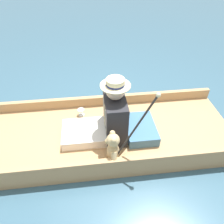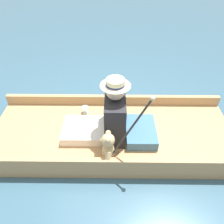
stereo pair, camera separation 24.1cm
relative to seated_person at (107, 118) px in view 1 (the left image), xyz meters
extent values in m
plane|color=#385B70|center=(0.05, -0.06, -0.41)|extent=(16.00, 16.00, 0.00)
cube|color=tan|center=(0.05, -0.06, -0.33)|extent=(1.14, 2.95, 0.15)
cube|color=tan|center=(-0.49, -0.06, -0.19)|extent=(0.06, 2.95, 0.14)
cube|color=tan|center=(0.59, -0.06, -0.19)|extent=(0.06, 2.95, 0.14)
cube|color=teal|center=(-0.02, -0.40, -0.20)|extent=(0.50, 0.35, 0.12)
cube|color=white|center=(0.00, 0.27, -0.21)|extent=(0.42, 0.50, 0.11)
cube|color=#232328|center=(0.00, -0.09, 0.00)|extent=(0.47, 0.23, 0.53)
cube|color=beige|center=(0.00, 0.02, 0.04)|extent=(0.04, 0.01, 0.29)
cube|color=white|center=(-0.13, 0.02, 0.07)|extent=(0.02, 0.01, 0.32)
cube|color=white|center=(0.13, 0.02, 0.07)|extent=(0.02, 0.01, 0.32)
sphere|color=beige|center=(0.00, -0.09, 0.37)|extent=(0.20, 0.20, 0.20)
cylinder|color=beige|center=(0.00, -0.09, 0.43)|extent=(0.31, 0.31, 0.01)
cylinder|color=beige|center=(0.00, -0.09, 0.47)|extent=(0.19, 0.19, 0.07)
cylinder|color=navy|center=(0.00, -0.09, 0.45)|extent=(0.19, 0.19, 0.02)
ellipsoid|color=tan|center=(-0.37, -0.03, -0.14)|extent=(0.16, 0.13, 0.24)
sphere|color=tan|center=(-0.37, -0.03, 0.03)|extent=(0.14, 0.14, 0.14)
sphere|color=tan|center=(-0.37, 0.03, 0.02)|extent=(0.05, 0.05, 0.05)
sphere|color=tan|center=(-0.42, -0.03, 0.08)|extent=(0.06, 0.06, 0.06)
sphere|color=tan|center=(-0.32, -0.03, 0.08)|extent=(0.06, 0.06, 0.06)
cylinder|color=tan|center=(-0.46, -0.03, -0.10)|extent=(0.09, 0.06, 0.10)
cylinder|color=tan|center=(-0.29, -0.03, -0.10)|extent=(0.09, 0.06, 0.10)
sphere|color=tan|center=(-0.41, 0.01, -0.23)|extent=(0.07, 0.07, 0.07)
sphere|color=tan|center=(-0.33, 0.01, -0.23)|extent=(0.07, 0.07, 0.07)
cylinder|color=silver|center=(0.39, 0.30, -0.26)|extent=(0.08, 0.08, 0.01)
cylinder|color=silver|center=(0.39, 0.30, -0.23)|extent=(0.01, 0.01, 0.05)
cone|color=silver|center=(0.39, 0.30, -0.19)|extent=(0.09, 0.09, 0.04)
cylinder|color=#2D2823|center=(-0.42, -0.20, 0.16)|extent=(0.02, 0.41, 0.85)
sphere|color=beige|center=(-0.42, -0.40, 0.58)|extent=(0.04, 0.04, 0.04)
camera|label=1|loc=(-1.83, 0.16, 1.64)|focal=35.00mm
camera|label=2|loc=(-1.85, -0.08, 1.64)|focal=35.00mm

